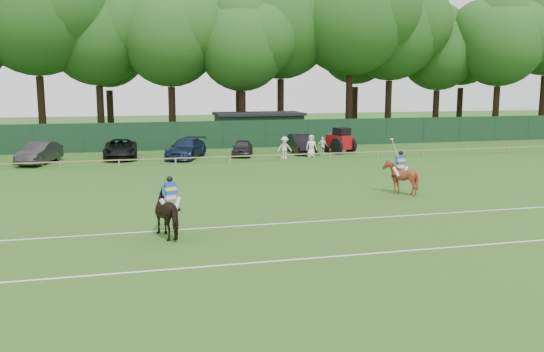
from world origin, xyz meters
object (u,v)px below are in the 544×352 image
object	(u,v)px
horse_dark	(171,213)
sedan_navy	(186,149)
utility_shed	(259,128)
horse_chestnut	(400,177)
sedan_grey	(39,153)
spectator_right	(311,146)
estate_black	(301,144)
hatch_grey	(242,148)
tractor	(340,141)
spectator_mid	(322,146)
suv_black	(121,149)
spectator_left	(285,148)

from	to	relation	value
horse_dark	sedan_navy	world-z (taller)	horse_dark
utility_shed	horse_dark	bearing A→B (deg)	-108.75
horse_chestnut	sedan_navy	bearing A→B (deg)	-56.27
sedan_navy	utility_shed	xyz separation A→B (m)	(7.89, 8.81, 0.77)
horse_chestnut	sedan_grey	bearing A→B (deg)	-35.16
utility_shed	sedan_navy	bearing A→B (deg)	-131.84
horse_chestnut	spectator_right	bearing A→B (deg)	-85.59
horse_dark	sedan_grey	xyz separation A→B (m)	(-7.87, 22.76, -0.15)
horse_dark	estate_black	bearing A→B (deg)	-137.05
hatch_grey	horse_dark	bearing A→B (deg)	-91.73
tractor	spectator_mid	bearing A→B (deg)	-167.59
suv_black	utility_shed	bearing A→B (deg)	32.02
horse_chestnut	sedan_grey	size ratio (longest dim) A/B	0.38
sedan_navy	spectator_right	xyz separation A→B (m)	(9.77, -1.87, 0.13)
spectator_left	spectator_right	world-z (taller)	spectator_right
horse_chestnut	hatch_grey	world-z (taller)	horse_chestnut
hatch_grey	estate_black	world-z (taller)	estate_black
hatch_grey	utility_shed	bearing A→B (deg)	84.75
hatch_grey	tractor	distance (m)	8.39
estate_black	utility_shed	xyz separation A→B (m)	(-1.89, 7.82, 0.75)
suv_black	spectator_mid	world-z (taller)	spectator_mid
horse_dark	spectator_left	xyz separation A→B (m)	(10.42, 20.95, -0.08)
sedan_grey	spectator_right	xyz separation A→B (m)	(20.58, -1.52, 0.11)
hatch_grey	spectator_left	xyz separation A→B (m)	(2.88, -2.52, 0.21)
sedan_grey	spectator_right	bearing A→B (deg)	12.62
spectator_right	sedan_grey	bearing A→B (deg)	176.76
sedan_navy	hatch_grey	distance (m)	4.61
horse_chestnut	utility_shed	bearing A→B (deg)	-81.41
horse_dark	spectator_mid	world-z (taller)	horse_dark
utility_shed	spectator_right	bearing A→B (deg)	-80.05
spectator_mid	spectator_right	world-z (taller)	spectator_right
suv_black	tractor	xyz separation A→B (m)	(17.98, -0.89, 0.26)
spectator_left	suv_black	bearing A→B (deg)	167.02
spectator_right	tractor	size ratio (longest dim) A/B	0.61
spectator_mid	utility_shed	xyz separation A→B (m)	(-3.09, 9.83, 0.76)
horse_chestnut	tractor	xyz separation A→B (m)	(3.27, 17.63, 0.10)
sedan_grey	hatch_grey	xyz separation A→B (m)	(15.41, 0.71, -0.14)
horse_chestnut	hatch_grey	bearing A→B (deg)	-69.34
sedan_grey	sedan_navy	size ratio (longest dim) A/B	0.91
sedan_grey	spectator_right	size ratio (longest dim) A/B	2.68
spectator_right	tractor	xyz separation A→B (m)	(3.20, 2.05, 0.12)
horse_dark	estate_black	size ratio (longest dim) A/B	0.47
hatch_grey	spectator_left	bearing A→B (deg)	-25.20
spectator_mid	tractor	world-z (taller)	tractor
hatch_grey	horse_chestnut	bearing A→B (deg)	-57.92
sedan_grey	spectator_mid	world-z (taller)	sedan_grey
suv_black	spectator_right	bearing A→B (deg)	-10.19
horse_chestnut	tractor	world-z (taller)	tractor
sedan_grey	spectator_left	xyz separation A→B (m)	(18.28, -1.81, 0.07)
hatch_grey	estate_black	bearing A→B (deg)	23.06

